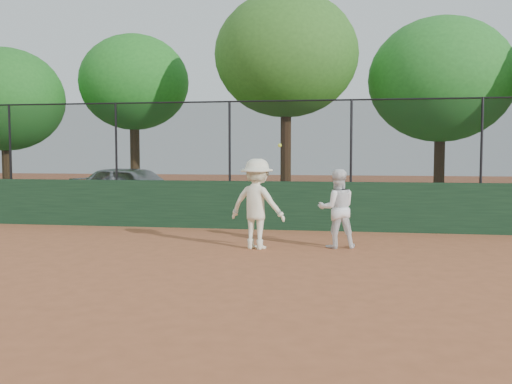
% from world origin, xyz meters
% --- Properties ---
extents(ground, '(80.00, 80.00, 0.00)m').
position_xyz_m(ground, '(0.00, 0.00, 0.00)').
color(ground, '#B05F38').
rests_on(ground, ground).
extents(back_wall, '(26.00, 0.20, 1.20)m').
position_xyz_m(back_wall, '(0.00, 6.00, 0.60)').
color(back_wall, '#1A3921').
rests_on(back_wall, ground).
extents(grass_strip, '(36.00, 12.00, 0.01)m').
position_xyz_m(grass_strip, '(0.00, 12.00, 0.00)').
color(grass_strip, '#35531A').
rests_on(grass_strip, ground).
extents(parked_car, '(4.70, 2.73, 1.50)m').
position_xyz_m(parked_car, '(-4.44, 9.58, 0.75)').
color(parked_car, '#AFB5B9').
rests_on(parked_car, ground).
extents(player_second, '(0.89, 0.77, 1.58)m').
position_xyz_m(player_second, '(2.23, 3.50, 0.79)').
color(player_second, white).
rests_on(player_second, ground).
extents(player_main, '(1.30, 0.98, 2.09)m').
position_xyz_m(player_main, '(0.67, 3.13, 0.90)').
color(player_main, white).
rests_on(player_main, ground).
extents(fence_assembly, '(26.00, 0.06, 2.00)m').
position_xyz_m(fence_assembly, '(-0.03, 6.00, 2.24)').
color(fence_assembly, black).
rests_on(fence_assembly, back_wall).
extents(tree_0, '(4.35, 3.95, 5.73)m').
position_xyz_m(tree_0, '(-10.03, 11.26, 3.84)').
color(tree_0, '#412B17').
rests_on(tree_0, ground).
extents(tree_1, '(4.16, 3.79, 6.36)m').
position_xyz_m(tree_1, '(-5.64, 12.76, 4.54)').
color(tree_1, '#472F18').
rests_on(tree_1, ground).
extents(tree_2, '(4.77, 4.33, 7.20)m').
position_xyz_m(tree_2, '(0.35, 11.03, 5.12)').
color(tree_2, '#422917').
rests_on(tree_2, ground).
extents(tree_3, '(4.80, 4.37, 6.41)m').
position_xyz_m(tree_3, '(5.44, 11.96, 4.33)').
color(tree_3, '#3D2514').
rests_on(tree_3, ground).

